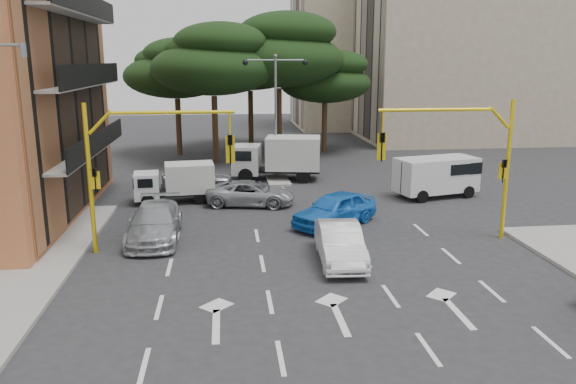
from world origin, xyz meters
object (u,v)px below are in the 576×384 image
car_white_hatch (340,243)px  car_silver_wagon (155,222)px  car_blue_compact (335,209)px  box_truck_a (175,183)px  car_silver_cross_b (197,178)px  van_white (436,177)px  signal_mast_left (135,157)px  signal_mast_right (468,151)px  box_truck_b (277,158)px  car_silver_cross_a (251,193)px  street_lamp_center (276,94)px

car_white_hatch → car_silver_wagon: 8.21m
car_blue_compact → box_truck_a: (-7.77, 5.31, 0.28)m
car_silver_cross_b → van_white: (13.50, -3.37, 0.42)m
signal_mast_left → signal_mast_right: bearing=0.0°
box_truck_a → box_truck_b: box_truck_b is taller
van_white → box_truck_b: 10.17m
signal_mast_left → car_white_hatch: (7.78, -2.10, -3.15)m
car_silver_cross_b → box_truck_b: bearing=-65.7°
car_white_hatch → van_white: bearing=55.7°
car_silver_cross_b → van_white: van_white is taller
car_silver_cross_a → box_truck_b: bearing=-7.1°
signal_mast_left → street_lamp_center: size_ratio=0.77×
car_blue_compact → box_truck_a: size_ratio=1.07×
car_white_hatch → box_truck_b: bearing=97.0°
car_silver_wagon → car_silver_cross_a: size_ratio=1.12×
car_white_hatch → car_silver_cross_a: size_ratio=0.96×
signal_mast_left → car_silver_wagon: signal_mast_left is taller
car_silver_cross_a → street_lamp_center: bearing=-5.1°
car_blue_compact → box_truck_b: bearing=150.6°
box_truck_b → car_silver_cross_b: bearing=123.7°
signal_mast_right → car_blue_compact: 6.53m
box_truck_b → street_lamp_center: bearing=11.2°
box_truck_a → car_silver_cross_a: bearing=-111.2°
car_white_hatch → van_white: size_ratio=0.98×
street_lamp_center → car_silver_cross_b: 7.50m
signal_mast_left → box_truck_a: (0.77, 8.01, -2.82)m
signal_mast_left → car_silver_cross_a: signal_mast_left is taller
street_lamp_center → car_silver_cross_b: bearing=-149.0°
car_white_hatch → box_truck_b: 15.39m
car_silver_wagon → van_white: size_ratio=1.15×
van_white → box_truck_a: bearing=-105.4°
street_lamp_center → car_silver_cross_a: size_ratio=1.67×
street_lamp_center → box_truck_b: bearing=-88.5°
car_silver_wagon → box_truck_a: bearing=86.6°
car_blue_compact → car_silver_cross_b: size_ratio=1.09×
car_blue_compact → car_silver_cross_a: size_ratio=0.99×
street_lamp_center → car_blue_compact: street_lamp_center is taller
car_white_hatch → box_truck_a: (-7.02, 10.11, 0.32)m
car_blue_compact → box_truck_b: 10.70m
signal_mast_right → car_white_hatch: bearing=-160.1°
street_lamp_center → car_white_hatch: 16.81m
car_silver_wagon → box_truck_a: box_truck_a is taller
signal_mast_left → car_blue_compact: bearing=17.5°
box_truck_a → car_blue_compact: bearing=-130.1°
car_blue_compact → car_silver_wagon: (-8.13, -1.20, -0.02)m
signal_mast_right → car_silver_cross_b: 16.45m
car_silver_wagon → box_truck_a: (0.36, 6.51, 0.30)m
street_lamp_center → car_white_hatch: (0.98, -16.11, -4.69)m
car_silver_wagon → box_truck_a: size_ratio=1.21×
car_blue_compact → box_truck_a: box_truck_a is taller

